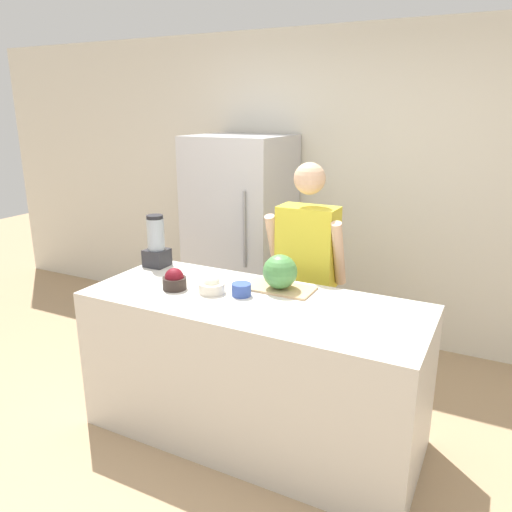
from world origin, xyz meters
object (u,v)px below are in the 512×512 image
person (307,277)px  blender (156,244)px  bowl_cream (212,286)px  watermelon (280,272)px  bowl_cherries (174,280)px  bowl_small_blue (241,290)px  refrigerator (241,237)px

person → blender: 1.07m
bowl_cream → person: bearing=64.4°
person → watermelon: (0.01, -0.47, 0.18)m
watermelon → bowl_cherries: 0.65m
watermelon → bowl_small_blue: 0.26m
bowl_cherries → bowl_cream: (0.24, 0.05, -0.01)m
watermelon → bowl_small_blue: (-0.16, -0.18, -0.08)m
bowl_cream → blender: blender is taller
refrigerator → bowl_small_blue: (0.71, -1.30, 0.06)m
refrigerator → blender: size_ratio=4.82×
refrigerator → bowl_cream: (0.53, -1.34, 0.07)m
bowl_cream → blender: (-0.62, 0.27, 0.12)m
person → bowl_small_blue: (-0.15, -0.66, 0.10)m
watermelon → person: bearing=91.4°
bowl_cherries → bowl_cream: bowl_cherries is taller
bowl_cherries → blender: bearing=139.9°
person → blender: bearing=-156.1°
person → bowl_cream: size_ratio=10.35×
watermelon → bowl_cherries: (-0.58, -0.27, -0.06)m
refrigerator → bowl_cream: 1.44m
person → bowl_cream: person is taller
person → bowl_small_blue: person is taller
person → bowl_cherries: (-0.57, -0.74, 0.12)m
bowl_cream → blender: bearing=156.1°
person → blender: (-0.95, -0.42, 0.23)m
person → watermelon: 0.51m
bowl_small_blue → blender: (-0.80, 0.24, 0.12)m
bowl_small_blue → person: bearing=76.9°
bowl_cherries → bowl_cream: 0.24m
bowl_cream → watermelon: bearing=32.7°
watermelon → blender: bearing=176.9°
refrigerator → bowl_small_blue: refrigerator is taller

